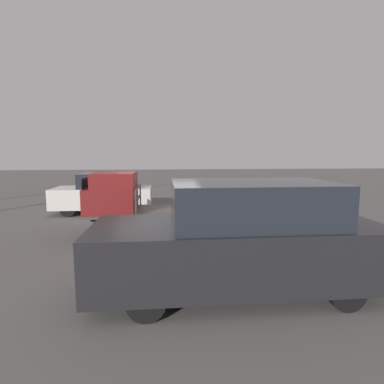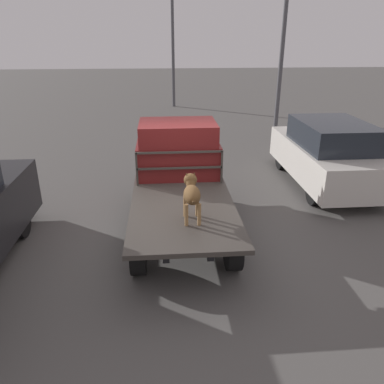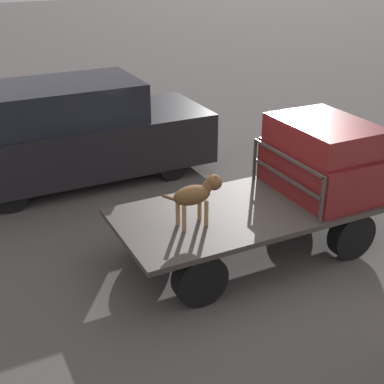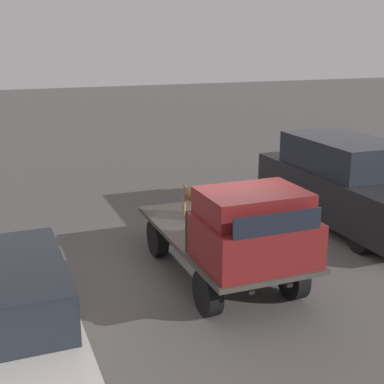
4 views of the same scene
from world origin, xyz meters
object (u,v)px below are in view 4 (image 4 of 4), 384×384
Objects in this scene: flatbed_truck at (219,245)px; parked_sedan at (2,337)px; dog at (194,195)px; parked_pickup_far at (346,183)px.

flatbed_truck is 4.52m from parked_sedan.
dog reaches higher than flatbed_truck.
flatbed_truck is 1.21m from dog.
dog is at bearing -73.70° from parked_pickup_far.
parked_sedan is at bearing -59.25° from flatbed_truck.
parked_pickup_far is (-1.57, 3.96, 0.39)m from flatbed_truck.
parked_pickup_far reaches higher than dog.
parked_sedan is 8.74m from parked_pickup_far.
parked_sedan is at bearing -29.81° from dog.
flatbed_truck is at bearing 25.68° from dog.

